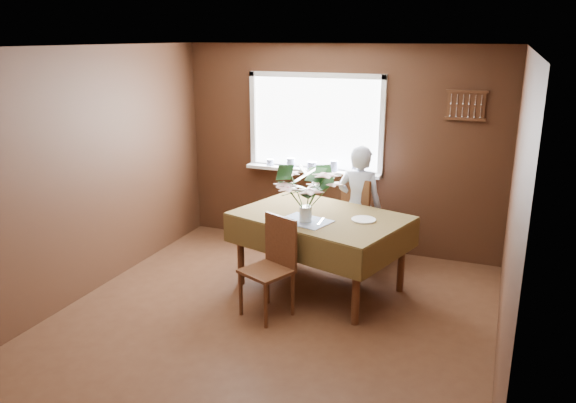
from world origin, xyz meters
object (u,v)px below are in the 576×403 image
at_px(chair_near, 273,262).
at_px(seated_woman, 359,207).
at_px(chair_far, 362,217).
at_px(flower_bouquet, 306,187).
at_px(dining_table, 320,224).

xyz_separation_m(chair_near, seated_woman, (0.46, 1.43, 0.19)).
bearing_deg(chair_near, chair_far, 96.46).
bearing_deg(flower_bouquet, dining_table, 75.78).
distance_m(dining_table, flower_bouquet, 0.53).
bearing_deg(dining_table, seated_woman, 90.00).
bearing_deg(flower_bouquet, seated_woman, 74.03).
bearing_deg(dining_table, chair_near, -92.65).
distance_m(dining_table, chair_near, 0.76).
bearing_deg(chair_far, dining_table, 105.64).
bearing_deg(flower_bouquet, chair_far, 74.60).
height_order(chair_far, chair_near, chair_far).
bearing_deg(dining_table, flower_bouquet, -87.63).
xyz_separation_m(chair_far, seated_woman, (-0.02, -0.10, 0.15)).
distance_m(dining_table, chair_far, 0.89).
bearing_deg(chair_near, flower_bouquet, 91.56).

